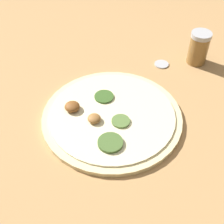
# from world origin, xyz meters

# --- Properties ---
(ground_plane) EXTENTS (3.00, 3.00, 0.00)m
(ground_plane) POSITION_xyz_m (0.00, 0.00, 0.00)
(ground_plane) COLOR tan
(pizza) EXTENTS (0.32, 0.32, 0.03)m
(pizza) POSITION_xyz_m (0.00, 0.00, 0.01)
(pizza) COLOR beige
(pizza) RESTS_ON ground_plane
(spice_jar) EXTENTS (0.06, 0.06, 0.09)m
(spice_jar) POSITION_xyz_m (-0.04, -0.32, 0.05)
(spice_jar) COLOR olive
(spice_jar) RESTS_ON ground_plane
(loose_cap) EXTENTS (0.04, 0.04, 0.01)m
(loose_cap) POSITION_xyz_m (0.03, -0.25, 0.00)
(loose_cap) COLOR #B2B2B7
(loose_cap) RESTS_ON ground_plane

